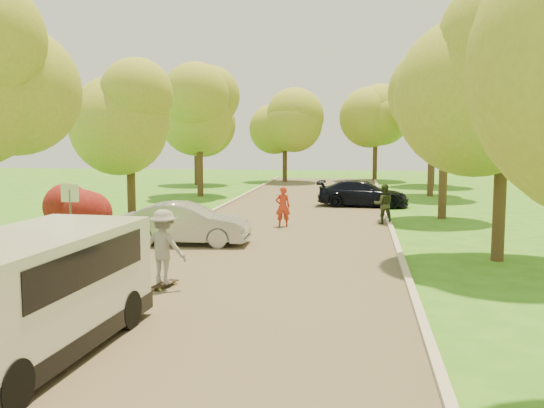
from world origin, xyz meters
The scene contains 22 objects.
ground centered at (0.00, 0.00, 0.00)m, with size 100.00×100.00×0.00m, color #31721B.
road centered at (0.00, 8.00, 0.01)m, with size 8.00×60.00×0.01m, color #4C4438.
curb_left centered at (-4.05, 8.00, 0.06)m, with size 0.18×60.00×0.12m, color #B2AD9E.
curb_right centered at (4.05, 8.00, 0.06)m, with size 0.18×60.00×0.12m, color #B2AD9E.
street_sign centered at (-5.80, 4.00, 1.56)m, with size 0.55×0.06×2.17m.
red_shrub centered at (-6.30, 5.50, 1.10)m, with size 1.70×1.70×1.95m.
tree_l_midb centered at (-6.81, 12.00, 4.59)m, with size 4.30×4.20×6.62m.
tree_l_far centered at (-6.39, 22.00, 5.47)m, with size 4.92×4.80×7.79m.
tree_r_mida centered at (7.02, 5.00, 5.54)m, with size 5.13×5.00×7.95m.
tree_r_midb centered at (6.60, 14.00, 4.88)m, with size 4.51×4.40×7.01m.
tree_r_far centered at (7.23, 24.00, 5.83)m, with size 5.33×5.20×8.34m.
tree_bg_a centered at (-8.78, 30.00, 5.31)m, with size 5.12×5.00×7.72m.
tree_bg_b centered at (8.22, 32.00, 5.54)m, with size 5.12×5.00×7.95m.
tree_bg_c centered at (-2.79, 34.00, 5.02)m, with size 4.92×4.80×7.33m.
tree_bg_d centered at (4.22, 36.00, 5.31)m, with size 5.12×5.00×7.72m.
minivan centered at (-2.50, -4.15, 1.06)m, with size 2.42×5.53×2.02m.
silver_sedan centered at (-2.89, 6.27, 0.70)m, with size 1.48×4.24×1.40m, color #9E9EA2.
dark_sedan centered at (2.99, 18.01, 0.67)m, with size 1.87×4.60×1.34m, color black.
longboard centered at (-1.75, 0.56, 0.10)m, with size 0.47×0.94×0.11m.
skateboarder centered at (-1.75, 0.56, 1.00)m, with size 1.15×0.66×1.77m, color gray.
person_striped centered at (-0.18, 10.61, 0.81)m, with size 0.59×0.39×1.62m, color #B42E1B.
person_olive centered at (3.80, 11.96, 0.82)m, with size 0.79×0.62×1.63m, color #282F1C.
Camera 1 is at (2.81, -13.02, 3.62)m, focal length 40.00 mm.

